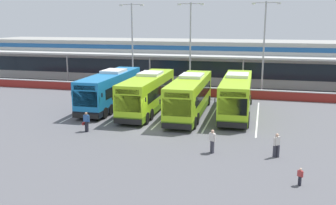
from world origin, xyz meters
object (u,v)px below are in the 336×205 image
coach_bus_leftmost (111,90)px  lamp_post_centre (190,42)px  coach_bus_right_centre (236,96)px  pedestrian_with_handbag (86,121)px  coach_bus_centre (190,96)px  lamp_post_west (132,41)px  lamp_post_east (264,43)px  pedestrian_in_dark_coat (277,144)px  coach_bus_left_centre (148,93)px  pedestrian_child (300,176)px  pedestrian_near_bin (212,140)px

coach_bus_leftmost → lamp_post_centre: (6.32, 10.26, 4.50)m
coach_bus_leftmost → lamp_post_centre: size_ratio=1.11×
coach_bus_right_centre → pedestrian_with_handbag: coach_bus_right_centre is taller
coach_bus_right_centre → pedestrian_with_handbag: (-11.26, -9.01, -0.93)m
coach_bus_centre → lamp_post_west: 16.06m
coach_bus_right_centre → lamp_post_east: bearing=76.9°
pedestrian_in_dark_coat → lamp_post_east: (-1.16, 21.08, 5.42)m
coach_bus_right_centre → coach_bus_left_centre: bearing=-172.9°
coach_bus_right_centre → lamp_post_centre: size_ratio=1.11×
coach_bus_left_centre → lamp_post_centre: lamp_post_centre is taller
coach_bus_left_centre → lamp_post_east: lamp_post_east is taller
coach_bus_left_centre → pedestrian_child: (13.11, -14.33, -1.24)m
pedestrian_with_handbag → pedestrian_near_bin: (10.53, -2.43, 0.02)m
pedestrian_with_handbag → pedestrian_in_dark_coat: (14.71, -2.23, 0.02)m
pedestrian_with_handbag → lamp_post_west: (-2.91, 19.32, 5.43)m
coach_bus_right_centre → lamp_post_centre: 12.80m
pedestrian_in_dark_coat → pedestrian_child: size_ratio=1.61×
coach_bus_left_centre → coach_bus_right_centre: same height
coach_bus_right_centre → pedestrian_near_bin: size_ratio=7.53×
pedestrian_near_bin → lamp_post_east: (3.01, 21.28, 5.42)m
lamp_post_west → coach_bus_right_centre: bearing=-36.1°
coach_bus_leftmost → coach_bus_left_centre: bearing=-11.4°
lamp_post_west → lamp_post_east: same height
coach_bus_leftmost → coach_bus_centre: size_ratio=1.00×
lamp_post_centre → lamp_post_east: bearing=-1.3°
coach_bus_left_centre → lamp_post_east: (10.82, 10.91, 4.50)m
coach_bus_leftmost → lamp_post_west: size_ratio=1.11×
pedestrian_child → lamp_post_east: lamp_post_east is taller
pedestrian_child → lamp_post_east: bearing=95.2°
lamp_post_west → lamp_post_east: size_ratio=1.00×
lamp_post_centre → lamp_post_east: size_ratio=1.00×
coach_bus_leftmost → pedestrian_with_handbag: coach_bus_leftmost is taller
coach_bus_leftmost → pedestrian_in_dark_coat: size_ratio=7.53×
lamp_post_centre → pedestrian_child: bearing=-66.5°
coach_bus_left_centre → pedestrian_with_handbag: 8.45m
pedestrian_in_dark_coat → pedestrian_near_bin: 4.18m
coach_bus_left_centre → pedestrian_child: coach_bus_left_centre is taller
pedestrian_with_handbag → pedestrian_child: 17.08m
coach_bus_left_centre → coach_bus_right_centre: (8.53, 1.07, 0.00)m
coach_bus_leftmost → lamp_post_centre: 12.86m
coach_bus_leftmost → pedestrian_in_dark_coat: bearing=-34.1°
lamp_post_east → pedestrian_with_handbag: bearing=-125.7°
coach_bus_centre → pedestrian_with_handbag: 10.33m
pedestrian_in_dark_coat → lamp_post_east: bearing=93.2°
coach_bus_leftmost → coach_bus_centre: same height
coach_bus_leftmost → coach_bus_right_centre: size_ratio=1.00×
coach_bus_left_centre → coach_bus_right_centre: bearing=7.1°
coach_bus_centre → pedestrian_in_dark_coat: coach_bus_centre is taller
coach_bus_centre → lamp_post_east: size_ratio=1.11×
coach_bus_centre → pedestrian_child: coach_bus_centre is taller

